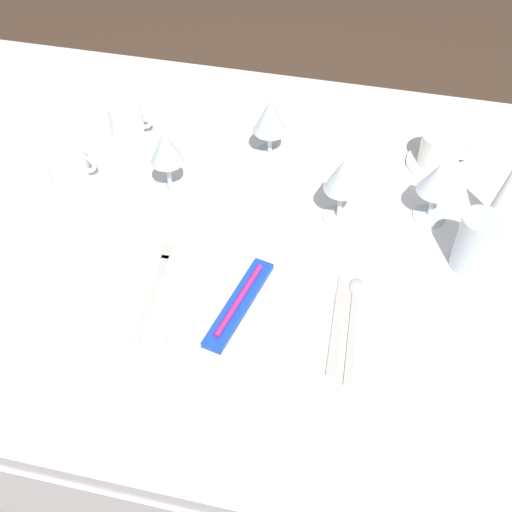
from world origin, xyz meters
The scene contains 19 objects.
ground_plane centered at (0.00, 0.00, 0.00)m, with size 6.00×6.00×0.00m, color #4C3828.
dining_table centered at (0.00, 0.00, 0.66)m, with size 1.80×1.11×0.74m.
dinner_plate centered at (0.00, -0.21, 0.75)m, with size 0.27×0.27×0.02m, color white.
toothbrush_package centered at (0.00, -0.21, 0.77)m, with size 0.08×0.21×0.02m.
fork_outer centered at (-0.16, -0.18, 0.74)m, with size 0.03×0.23×0.00m.
dinner_knife centered at (0.17, -0.20, 0.74)m, with size 0.03×0.22×0.00m.
spoon_soup centered at (0.20, -0.17, 0.74)m, with size 0.03×0.23×0.01m.
saucer_left centered at (-0.43, 0.06, 0.74)m, with size 0.14×0.14×0.01m, color white.
coffee_cup_left centered at (-0.43, 0.06, 0.78)m, with size 0.11×0.08×0.06m.
saucer_right centered at (-0.37, 0.23, 0.74)m, with size 0.13×0.13×0.01m, color white.
coffee_cup_right centered at (-0.36, 0.23, 0.78)m, with size 0.10×0.08×0.07m.
saucer_far centered at (0.32, 0.28, 0.74)m, with size 0.13×0.13×0.01m, color white.
coffee_cup_far centered at (0.32, 0.28, 0.79)m, with size 0.11×0.09×0.07m.
wine_glass_centre centered at (-0.21, 0.07, 0.85)m, with size 0.07×0.07×0.15m.
wine_glass_left centered at (-0.04, 0.23, 0.84)m, with size 0.07×0.07×0.14m.
wine_glass_right centered at (0.31, 0.11, 0.84)m, with size 0.07×0.07×0.14m.
wine_glass_far centered at (0.13, 0.07, 0.84)m, with size 0.07×0.07×0.15m.
drink_tumbler centered at (0.39, 0.00, 0.80)m, with size 0.07×0.07×0.12m.
napkin_folded centered at (0.43, 0.10, 0.83)m, with size 0.07×0.07×0.18m, color white.
Camera 1 is at (0.20, -0.92, 1.68)m, focal length 48.02 mm.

